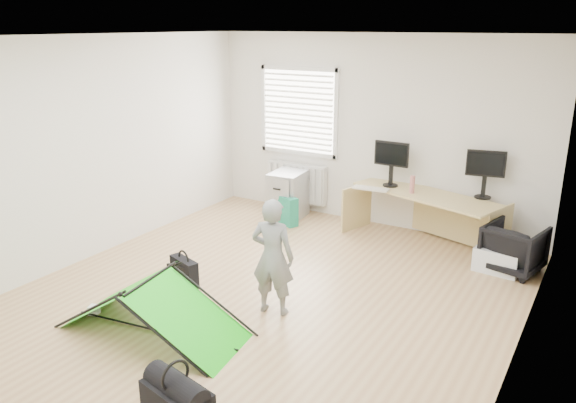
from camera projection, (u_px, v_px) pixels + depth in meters
The scene contains 18 objects.
ground at pixel (269, 294), 6.11m from camera, with size 5.50×5.50×0.00m, color tan.
back_wall at pixel (373, 132), 7.95m from camera, with size 5.00×0.02×2.70m, color silver.
window at pixel (299, 111), 8.44m from camera, with size 1.20×0.06×1.20m, color silver.
radiator at pixel (297, 182), 8.74m from camera, with size 1.00×0.12×0.60m, color silver.
desk at pixel (423, 217), 7.50m from camera, with size 1.98×0.63×0.67m, color tan.
filing_cabinet at pixel (288, 195), 8.43m from camera, with size 0.46×0.61×0.71m, color #9D9FA3.
monitor_left at pixel (391, 170), 7.66m from camera, with size 0.48×0.10×0.46m, color black.
monitor_right at pixel (484, 181), 7.14m from camera, with size 0.48×0.10×0.46m, color black.
keyboard at pixel (371, 189), 7.57m from camera, with size 0.48×0.16×0.02m, color beige.
thermos at pixel (412, 184), 7.38m from camera, with size 0.07×0.07×0.23m, color #B96A67.
office_chair at pixel (514, 248), 6.61m from camera, with size 0.61×0.63×0.58m, color black.
person at pixel (273, 257), 5.56m from camera, with size 0.44×0.29×1.21m, color gray.
kite at pixel (153, 305), 5.28m from camera, with size 1.79×0.79×0.56m, color #18C813, non-canonical shape.
storage_crate at pixel (498, 260), 6.64m from camera, with size 0.51×0.36×0.29m, color silver.
tote_bag at pixel (287, 210), 8.17m from camera, with size 0.36×0.16×0.42m, color #1C8A67.
laptop_bag at pixel (184, 272), 6.29m from camera, with size 0.41×0.12×0.31m, color black.
white_box at pixel (94, 310), 5.68m from camera, with size 0.09×0.09×0.09m, color silver.
duffel_bag at pixel (177, 401), 4.18m from camera, with size 0.56×0.29×0.25m, color black.
Camera 1 is at (3.01, -4.62, 2.81)m, focal length 35.00 mm.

